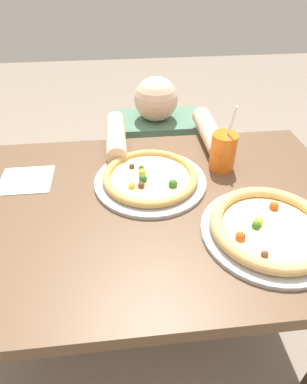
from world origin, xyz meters
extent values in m
plane|color=gray|center=(0.00, 0.00, 0.00)|extent=(8.00, 8.00, 0.00)
cube|color=brown|center=(0.00, 0.00, 0.73)|extent=(1.21, 0.78, 0.04)
cylinder|color=#443122|center=(-0.53, 0.31, 0.35)|extent=(0.07, 0.07, 0.71)
cylinder|color=#443122|center=(0.53, 0.31, 0.35)|extent=(0.07, 0.07, 0.71)
cylinder|color=#B7B7BC|center=(0.30, -0.15, 0.76)|extent=(0.35, 0.35, 0.01)
cylinder|color=#E5CC7F|center=(0.30, -0.15, 0.77)|extent=(0.24, 0.24, 0.01)
torus|color=tan|center=(0.30, -0.15, 0.78)|extent=(0.31, 0.31, 0.03)
sphere|color=brown|center=(0.25, -0.24, 0.78)|extent=(0.02, 0.02, 0.02)
sphere|color=gold|center=(0.28, -0.13, 0.78)|extent=(0.02, 0.02, 0.02)
sphere|color=#2D6623|center=(0.27, -0.14, 0.78)|extent=(0.02, 0.02, 0.02)
sphere|color=#BF4C19|center=(0.34, -0.08, 0.78)|extent=(0.02, 0.02, 0.02)
sphere|color=#BF4C19|center=(0.22, -0.18, 0.78)|extent=(0.03, 0.03, 0.03)
cylinder|color=#B7B7BC|center=(0.02, 0.10, 0.76)|extent=(0.34, 0.34, 0.01)
cylinder|color=#E5CC7F|center=(0.02, 0.10, 0.77)|extent=(0.24, 0.24, 0.01)
torus|color=tan|center=(0.02, 0.10, 0.77)|extent=(0.29, 0.29, 0.02)
sphere|color=#2D6623|center=(0.09, 0.05, 0.78)|extent=(0.03, 0.03, 0.03)
sphere|color=brown|center=(-0.01, 0.05, 0.78)|extent=(0.02, 0.02, 0.02)
sphere|color=gold|center=(-0.04, 0.06, 0.78)|extent=(0.02, 0.02, 0.02)
sphere|color=#2D6623|center=(0.00, 0.09, 0.78)|extent=(0.03, 0.03, 0.03)
sphere|color=brown|center=(-0.03, 0.16, 0.78)|extent=(0.02, 0.02, 0.02)
sphere|color=gold|center=(0.00, 0.12, 0.78)|extent=(0.02, 0.02, 0.02)
sphere|color=#2D6623|center=(0.00, 0.15, 0.78)|extent=(0.02, 0.02, 0.02)
cylinder|color=orange|center=(0.26, 0.16, 0.81)|extent=(0.08, 0.08, 0.12)
cylinder|color=white|center=(0.28, 0.16, 0.91)|extent=(0.03, 0.01, 0.11)
cube|color=white|center=(-0.36, 0.16, 0.75)|extent=(0.16, 0.14, 0.00)
cylinder|color=#333847|center=(0.10, 0.58, 0.23)|extent=(0.30, 0.30, 0.45)
cube|color=#4C7259|center=(0.10, 0.58, 0.59)|extent=(0.38, 0.22, 0.29)
sphere|color=beige|center=(0.10, 0.58, 0.82)|extent=(0.18, 0.18, 0.18)
cylinder|color=beige|center=(-0.08, 0.35, 0.79)|extent=(0.07, 0.28, 0.07)
cylinder|color=beige|center=(0.27, 0.35, 0.79)|extent=(0.07, 0.28, 0.07)
camera|label=1|loc=(-0.06, -0.71, 1.36)|focal=30.77mm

